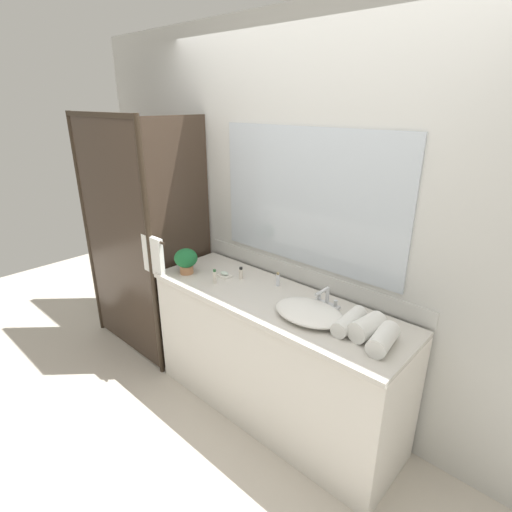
{
  "coord_description": "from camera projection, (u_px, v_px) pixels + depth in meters",
  "views": [
    {
      "loc": [
        1.45,
        -1.73,
        2.07
      ],
      "look_at": [
        -0.15,
        0.0,
        1.15
      ],
      "focal_mm": 27.93,
      "sensor_mm": 36.0,
      "label": 1
    }
  ],
  "objects": [
    {
      "name": "amenity_bottle_shampoo",
      "position": [
        241.0,
        273.0,
        2.8
      ],
      "size": [
        0.03,
        0.03,
        0.09
      ],
      "color": "silver",
      "rests_on": "vanity_cabinet"
    },
    {
      "name": "wall_back_with_mirror",
      "position": [
        308.0,
        226.0,
        2.62
      ],
      "size": [
        4.4,
        0.06,
        2.6
      ],
      "color": "silver",
      "rests_on": "ground_plane"
    },
    {
      "name": "rolled_towel_middle",
      "position": [
        367.0,
        327.0,
        2.1
      ],
      "size": [
        0.14,
        0.21,
        0.12
      ],
      "primitive_type": "cylinder",
      "rotation": [
        1.57,
        0.0,
        -0.14
      ],
      "color": "white",
      "rests_on": "vanity_cabinet"
    },
    {
      "name": "rolled_towel_near_edge",
      "position": [
        383.0,
        339.0,
        2.0
      ],
      "size": [
        0.13,
        0.24,
        0.1
      ],
      "primitive_type": "cylinder",
      "rotation": [
        1.57,
        0.0,
        0.13
      ],
      "color": "white",
      "rests_on": "vanity_cabinet"
    },
    {
      "name": "rolled_towel_far_edge",
      "position": [
        349.0,
        322.0,
        2.18
      ],
      "size": [
        0.11,
        0.26,
        0.09
      ],
      "primitive_type": "cylinder",
      "rotation": [
        1.57,
        0.0,
        0.06
      ],
      "color": "white",
      "rests_on": "vanity_cabinet"
    },
    {
      "name": "soap_dish",
      "position": [
        224.0,
        274.0,
        2.84
      ],
      "size": [
        0.1,
        0.07,
        0.04
      ],
      "color": "silver",
      "rests_on": "vanity_cabinet"
    },
    {
      "name": "shower_enclosure",
      "position": [
        136.0,
        241.0,
        3.16
      ],
      "size": [
        1.2,
        0.59,
        2.0
      ],
      "color": "#2D2319",
      "rests_on": "ground_plane"
    },
    {
      "name": "amenity_bottle_conditioner",
      "position": [
        278.0,
        279.0,
        2.69
      ],
      "size": [
        0.02,
        0.02,
        0.1
      ],
      "color": "silver",
      "rests_on": "vanity_cabinet"
    },
    {
      "name": "vanity_cabinet",
      "position": [
        273.0,
        357.0,
        2.7
      ],
      "size": [
        1.8,
        0.58,
        0.9
      ],
      "color": "silver",
      "rests_on": "ground_plane"
    },
    {
      "name": "ground_plane",
      "position": [
        271.0,
        410.0,
        2.86
      ],
      "size": [
        8.0,
        8.0,
        0.0
      ],
      "primitive_type": "plane",
      "color": "beige"
    },
    {
      "name": "potted_plant",
      "position": [
        186.0,
        259.0,
        2.86
      ],
      "size": [
        0.17,
        0.17,
        0.19
      ],
      "color": "#B77A51",
      "rests_on": "vanity_cabinet"
    },
    {
      "name": "amenity_bottle_lotion",
      "position": [
        215.0,
        277.0,
        2.73
      ],
      "size": [
        0.03,
        0.03,
        0.1
      ],
      "color": "silver",
      "rests_on": "vanity_cabinet"
    },
    {
      "name": "sink_basin",
      "position": [
        309.0,
        312.0,
        2.3
      ],
      "size": [
        0.43,
        0.31,
        0.07
      ],
      "primitive_type": "ellipsoid",
      "color": "white",
      "rests_on": "vanity_cabinet"
    },
    {
      "name": "faucet",
      "position": [
        326.0,
        300.0,
        2.42
      ],
      "size": [
        0.17,
        0.15,
        0.13
      ],
      "color": "silver",
      "rests_on": "vanity_cabinet"
    }
  ]
}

